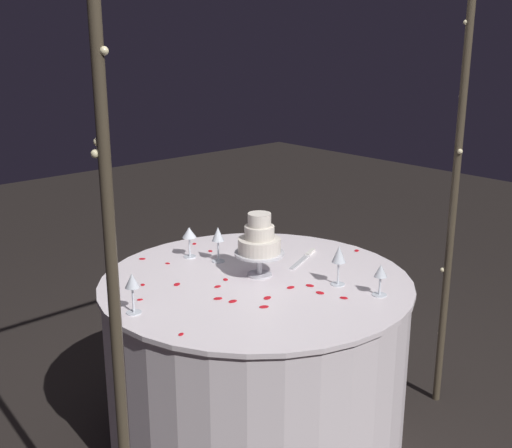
% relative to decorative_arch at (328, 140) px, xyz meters
% --- Properties ---
extents(ground_plane, '(12.00, 12.00, 0.00)m').
position_rel_decorative_arch_xyz_m(ground_plane, '(0.00, -0.39, -1.45)').
color(ground_plane, black).
extents(decorative_arch, '(1.88, 0.06, 2.26)m').
position_rel_decorative_arch_xyz_m(decorative_arch, '(0.00, 0.00, 0.00)').
color(decorative_arch, '#473D2D').
rests_on(decorative_arch, ground).
extents(main_table, '(1.36, 1.36, 0.79)m').
position_rel_decorative_arch_xyz_m(main_table, '(0.00, -0.39, -1.05)').
color(main_table, white).
rests_on(main_table, ground).
extents(tiered_cake, '(0.22, 0.22, 0.29)m').
position_rel_decorative_arch_xyz_m(tiered_cake, '(-0.05, -0.42, -0.50)').
color(tiered_cake, silver).
rests_on(tiered_cake, main_table).
extents(wine_glass_0, '(0.07, 0.07, 0.15)m').
position_rel_decorative_arch_xyz_m(wine_glass_0, '(0.04, -0.82, -0.54)').
color(wine_glass_0, silver).
rests_on(wine_glass_0, main_table).
extents(wine_glass_1, '(0.06, 0.06, 0.17)m').
position_rel_decorative_arch_xyz_m(wine_glass_1, '(-0.02, -0.68, -0.53)').
color(wine_glass_1, silver).
rests_on(wine_glass_1, main_table).
extents(wine_glass_2, '(0.06, 0.06, 0.16)m').
position_rel_decorative_arch_xyz_m(wine_glass_2, '(0.58, -0.45, -0.54)').
color(wine_glass_2, silver).
rests_on(wine_glass_2, main_table).
extents(wine_glass_3, '(0.06, 0.06, 0.17)m').
position_rel_decorative_arch_xyz_m(wine_glass_3, '(-0.22, -0.11, -0.53)').
color(wine_glass_3, silver).
rests_on(wine_glass_3, main_table).
extents(wine_glass_4, '(0.06, 0.06, 0.13)m').
position_rel_decorative_arch_xyz_m(wine_glass_4, '(-0.26, 0.08, -0.56)').
color(wine_glass_4, silver).
rests_on(wine_glass_4, main_table).
extents(cake_knife, '(0.28, 0.14, 0.01)m').
position_rel_decorative_arch_xyz_m(cake_knife, '(-0.35, -0.43, -0.65)').
color(cake_knife, silver).
rests_on(cake_knife, main_table).
extents(rose_petal_0, '(0.03, 0.04, 0.00)m').
position_rel_decorative_arch_xyz_m(rose_petal_0, '(-0.12, -0.18, -0.66)').
color(rose_petal_0, red).
rests_on(rose_petal_0, main_table).
extents(rose_petal_1, '(0.04, 0.04, 0.00)m').
position_rel_decorative_arch_xyz_m(rose_petal_1, '(-0.62, -0.34, -0.66)').
color(rose_petal_1, red).
rests_on(rose_petal_1, main_table).
extents(rose_petal_2, '(0.03, 0.02, 0.00)m').
position_rel_decorative_arch_xyz_m(rose_petal_2, '(0.18, -0.44, -0.66)').
color(rose_petal_2, red).
rests_on(rose_petal_2, main_table).
extents(rose_petal_3, '(0.04, 0.04, 0.00)m').
position_rel_decorative_arch_xyz_m(rose_petal_3, '(0.26, -0.34, -0.66)').
color(rose_petal_3, red).
rests_on(rose_petal_3, main_table).
extents(rose_petal_4, '(0.02, 0.03, 0.00)m').
position_rel_decorative_arch_xyz_m(rose_petal_4, '(0.17, -0.81, -0.66)').
color(rose_petal_4, red).
rests_on(rose_petal_4, main_table).
extents(rose_petal_5, '(0.03, 0.03, 0.00)m').
position_rel_decorative_arch_xyz_m(rose_petal_5, '(0.40, -0.67, -0.66)').
color(rose_petal_5, red).
rests_on(rose_petal_5, main_table).
extents(rose_petal_6, '(0.04, 0.04, 0.00)m').
position_rel_decorative_arch_xyz_m(rose_petal_6, '(0.11, -0.21, -0.66)').
color(rose_petal_6, red).
rests_on(rose_petal_6, main_table).
extents(rose_petal_7, '(0.04, 0.04, 0.00)m').
position_rel_decorative_arch_xyz_m(rose_petal_7, '(-0.12, 0.00, -0.66)').
color(rose_petal_7, red).
rests_on(rose_petal_7, main_table).
extents(rose_petal_8, '(0.03, 0.04, 0.00)m').
position_rel_decorative_arch_xyz_m(rose_petal_8, '(0.10, -0.48, -0.66)').
color(rose_petal_8, red).
rests_on(rose_petal_8, main_table).
extents(rose_petal_9, '(0.05, 0.04, 0.00)m').
position_rel_decorative_arch_xyz_m(rose_petal_9, '(0.18, -0.15, -0.66)').
color(rose_petal_9, red).
rests_on(rose_petal_9, main_table).
extents(rose_petal_10, '(0.04, 0.03, 0.00)m').
position_rel_decorative_arch_xyz_m(rose_petal_10, '(-0.04, -0.22, -0.66)').
color(rose_petal_10, red).
rests_on(rose_petal_10, main_table).
extents(rose_petal_11, '(0.03, 0.03, 0.00)m').
position_rel_decorative_arch_xyz_m(rose_petal_11, '(0.56, -0.17, -0.66)').
color(rose_petal_11, red).
rests_on(rose_petal_11, main_table).
extents(rose_petal_12, '(0.04, 0.04, 0.00)m').
position_rel_decorative_arch_xyz_m(rose_petal_12, '(0.29, -0.57, -0.66)').
color(rose_petal_12, red).
rests_on(rose_petal_12, main_table).
extents(rose_petal_13, '(0.03, 0.03, 0.00)m').
position_rel_decorative_arch_xyz_m(rose_petal_13, '(-0.09, -0.82, -0.66)').
color(rose_petal_13, red).
rests_on(rose_petal_13, main_table).
extents(rose_petal_14, '(0.03, 0.04, 0.00)m').
position_rel_decorative_arch_xyz_m(rose_petal_14, '(-0.09, -0.10, -0.66)').
color(rose_petal_14, red).
rests_on(rose_petal_14, main_table).
extents(rose_petal_15, '(0.04, 0.04, 0.00)m').
position_rel_decorative_arch_xyz_m(rose_petal_15, '(0.56, -0.62, -0.66)').
color(rose_petal_15, red).
rests_on(rose_petal_15, main_table).
extents(rose_petal_16, '(0.03, 0.03, 0.00)m').
position_rel_decorative_arch_xyz_m(rose_petal_16, '(-0.10, -0.96, -0.66)').
color(rose_petal_16, red).
rests_on(rose_petal_16, main_table).
extents(rose_petal_17, '(0.03, 0.03, 0.00)m').
position_rel_decorative_arch_xyz_m(rose_petal_17, '(0.50, -0.54, -0.66)').
color(rose_petal_17, red).
rests_on(rose_petal_17, main_table).
extents(rose_petal_18, '(0.04, 0.03, 0.00)m').
position_rel_decorative_arch_xyz_m(rose_petal_18, '(0.23, -0.27, -0.66)').
color(rose_petal_18, red).
rests_on(rose_petal_18, main_table).
extents(rose_petal_19, '(0.04, 0.04, 0.00)m').
position_rel_decorative_arch_xyz_m(rose_petal_19, '(0.22, -0.95, -0.66)').
color(rose_petal_19, red).
rests_on(rose_petal_19, main_table).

